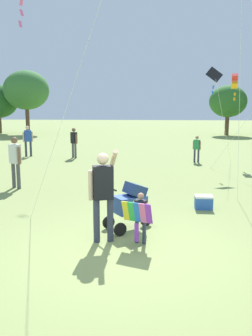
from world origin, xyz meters
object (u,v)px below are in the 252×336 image
(person_kid_running, at_px, (15,158))
(person_sitting_far, at_px, (74,140))
(kite_orange_delta, at_px, (235,82))
(cooler_box, at_px, (204,202))
(child_with_butterfly_kite, at_px, (140,214))
(person_adult_flyer, at_px, (103,189))
(stroller, at_px, (131,202))
(person_couple_left, at_px, (197,147))
(person_red_shirt, at_px, (28,139))
(kite_blue_high, at_px, (216,80))

(person_kid_running, bearing_deg, person_sitting_far, 86.86)
(kite_orange_delta, height_order, person_kid_running, kite_orange_delta)
(cooler_box, bearing_deg, child_with_butterfly_kite, -121.59)
(child_with_butterfly_kite, height_order, person_adult_flyer, person_adult_flyer)
(stroller, bearing_deg, kite_orange_delta, 67.06)
(person_couple_left, distance_m, cooler_box, 7.82)
(stroller, height_order, person_couple_left, person_couple_left)
(child_with_butterfly_kite, height_order, stroller, stroller)
(person_red_shirt, bearing_deg, person_couple_left, -8.42)
(stroller, xyz_separation_m, person_kid_running, (-3.94, 3.58, 0.37))
(person_adult_flyer, relative_size, cooler_box, 4.08)
(kite_orange_delta, distance_m, kite_blue_high, 2.42)
(stroller, bearing_deg, cooler_box, 43.47)
(kite_blue_high, distance_m, person_red_shirt, 9.93)
(kite_orange_delta, bearing_deg, kite_blue_high, -119.09)
(stroller, bearing_deg, person_sitting_far, 109.00)
(person_couple_left, xyz_separation_m, cooler_box, (-0.70, -7.77, -0.56))
(kite_orange_delta, bearing_deg, person_couple_left, -170.18)
(person_sitting_far, relative_size, cooler_box, 3.41)
(person_adult_flyer, distance_m, person_sitting_far, 11.52)
(person_adult_flyer, height_order, person_sitting_far, person_adult_flyer)
(person_adult_flyer, height_order, cooler_box, person_adult_flyer)
(kite_blue_high, bearing_deg, child_with_butterfly_kite, -107.80)
(person_red_shirt, xyz_separation_m, person_couple_left, (8.56, -1.27, -0.21))
(child_with_butterfly_kite, height_order, cooler_box, child_with_butterfly_kite)
(kite_orange_delta, xyz_separation_m, person_kid_running, (-8.06, -6.17, -2.74))
(person_couple_left, distance_m, person_kid_running, 8.71)
(person_kid_running, bearing_deg, kite_blue_high, 30.49)
(person_adult_flyer, bearing_deg, person_couple_left, 73.83)
(person_sitting_far, xyz_separation_m, cooler_box, (5.34, -8.67, -0.73))
(child_with_butterfly_kite, bearing_deg, kite_blue_high, 72.20)
(person_red_shirt, relative_size, person_couple_left, 1.28)
(person_kid_running, bearing_deg, person_couple_left, 42.52)
(child_with_butterfly_kite, bearing_deg, person_sitting_far, 108.76)
(kite_orange_delta, height_order, person_red_shirt, kite_orange_delta)
(person_kid_running, relative_size, cooler_box, 3.69)
(stroller, relative_size, kite_orange_delta, 0.25)
(stroller, relative_size, person_kid_running, 0.64)
(person_sitting_far, distance_m, person_couple_left, 6.11)
(kite_blue_high, xyz_separation_m, person_kid_running, (-6.89, -4.06, -2.68))
(person_sitting_far, height_order, cooler_box, person_sitting_far)
(kite_orange_delta, relative_size, kite_blue_high, 0.99)
(stroller, xyz_separation_m, person_sitting_far, (-3.56, 10.36, 0.29))
(stroller, xyz_separation_m, person_red_shirt, (-6.08, 10.73, 0.33))
(child_with_butterfly_kite, relative_size, person_couple_left, 0.81)
(child_with_butterfly_kite, xyz_separation_m, person_kid_running, (-4.17, 4.40, 0.37))
(kite_blue_high, relative_size, cooler_box, 9.38)
(stroller, bearing_deg, person_couple_left, 75.33)
(kite_blue_high, bearing_deg, stroller, -111.13)
(child_with_butterfly_kite, height_order, kite_orange_delta, kite_orange_delta)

